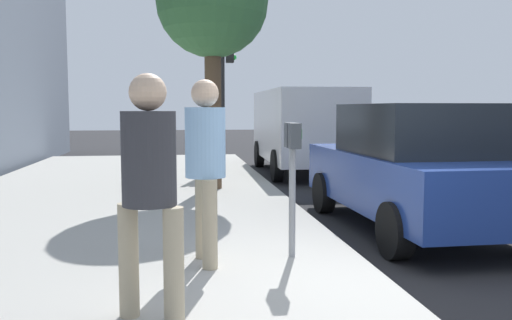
{
  "coord_description": "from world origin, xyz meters",
  "views": [
    {
      "loc": [
        -4.73,
        1.91,
        1.71
      ],
      "look_at": [
        1.61,
        1.01,
        1.11
      ],
      "focal_mm": 38.68,
      "sensor_mm": 36.0,
      "label": 1
    }
  ],
  "objects": [
    {
      "name": "ground_plane",
      "position": [
        0.0,
        0.0,
        0.0
      ],
      "size": [
        80.0,
        80.0,
        0.0
      ],
      "primitive_type": "plane",
      "color": "#232326",
      "rests_on": "ground"
    },
    {
      "name": "sidewalk_slab",
      "position": [
        0.0,
        3.0,
        0.07
      ],
      "size": [
        28.0,
        6.0,
        0.15
      ],
      "primitive_type": "cube",
      "color": "#A8A59E",
      "rests_on": "ground_plane"
    },
    {
      "name": "parking_meter",
      "position": [
        0.85,
        0.74,
        1.17
      ],
      "size": [
        0.36,
        0.12,
        1.41
      ],
      "color": "gray",
      "rests_on": "sidewalk_slab"
    },
    {
      "name": "pedestrian_at_meter",
      "position": [
        0.74,
        1.64,
        1.25
      ],
      "size": [
        0.55,
        0.4,
        1.84
      ],
      "rotation": [
        0.0,
        0.0,
        -1.44
      ],
      "color": "tan",
      "rests_on": "sidewalk_slab"
    },
    {
      "name": "pedestrian_bystander",
      "position": [
        -0.73,
        2.12,
        1.22
      ],
      "size": [
        0.39,
        0.49,
        1.81
      ],
      "rotation": [
        0.0,
        0.0,
        -0.55
      ],
      "color": "tan",
      "rests_on": "sidewalk_slab"
    },
    {
      "name": "parked_sedan_near",
      "position": [
        2.51,
        -1.35,
        0.89
      ],
      "size": [
        4.44,
        2.05,
        1.77
      ],
      "color": "navy",
      "rests_on": "ground_plane"
    },
    {
      "name": "parked_van_far",
      "position": [
        9.55,
        -1.35,
        1.26
      ],
      "size": [
        5.24,
        2.21,
        2.18
      ],
      "color": "silver",
      "rests_on": "ground_plane"
    },
    {
      "name": "street_tree",
      "position": [
        5.99,
        1.24,
        3.69
      ],
      "size": [
        2.14,
        2.14,
        4.67
      ],
      "color": "brown",
      "rests_on": "sidewalk_slab"
    },
    {
      "name": "traffic_signal",
      "position": [
        9.97,
        0.63,
        2.58
      ],
      "size": [
        0.24,
        0.44,
        3.6
      ],
      "color": "black",
      "rests_on": "sidewalk_slab"
    }
  ]
}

